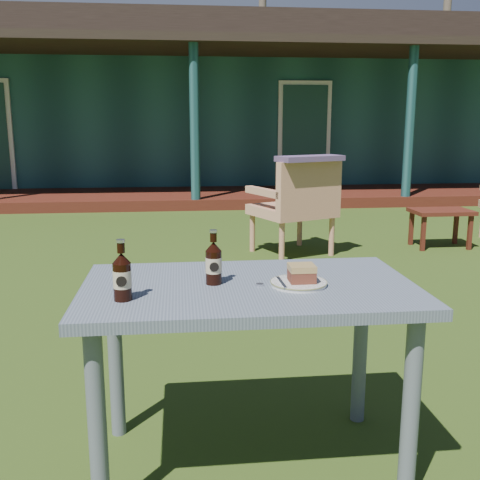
{
  "coord_description": "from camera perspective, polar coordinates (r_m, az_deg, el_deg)",
  "views": [
    {
      "loc": [
        -0.24,
        -3.54,
        1.3
      ],
      "look_at": [
        0.0,
        -1.3,
        0.82
      ],
      "focal_mm": 42.0,
      "sensor_mm": 36.0,
      "label": 1
    }
  ],
  "objects": [
    {
      "name": "floral_throw",
      "position": [
        5.29,
        7.14,
        8.23
      ],
      "size": [
        0.69,
        0.47,
        0.05
      ],
      "primitive_type": "cube",
      "rotation": [
        0.0,
        0.0,
        3.54
      ],
      "color": "#5B446A",
      "rests_on": "armchair_left"
    },
    {
      "name": "cola_bottle_near",
      "position": [
        2.02,
        -2.69,
        -2.3
      ],
      "size": [
        0.06,
        0.06,
        0.2
      ],
      "color": "black",
      "rests_on": "cafe_table"
    },
    {
      "name": "fork",
      "position": [
        2.0,
        4.23,
        -4.3
      ],
      "size": [
        0.02,
        0.14,
        0.0
      ],
      "primitive_type": "cube",
      "rotation": [
        0.0,
        0.0,
        0.03
      ],
      "color": "silver",
      "rests_on": "plate"
    },
    {
      "name": "plate",
      "position": [
        2.03,
        5.98,
        -4.37
      ],
      "size": [
        0.2,
        0.2,
        0.01
      ],
      "color": "silver",
      "rests_on": "cafe_table"
    },
    {
      "name": "side_table",
      "position": [
        6.21,
        19.75,
        2.39
      ],
      "size": [
        0.6,
        0.4,
        0.4
      ],
      "color": "#4C1C12",
      "rests_on": "ground"
    },
    {
      "name": "bottle_cap",
      "position": [
        2.01,
        2.03,
        -4.56
      ],
      "size": [
        0.03,
        0.03,
        0.01
      ],
      "primitive_type": "cylinder",
      "color": "silver",
      "rests_on": "cafe_table"
    },
    {
      "name": "tree_right",
      "position": [
        23.11,
        20.35,
        21.71
      ],
      "size": [
        0.28,
        0.28,
        11.0
      ],
      "primitive_type": "cylinder",
      "color": "brown",
      "rests_on": "ground"
    },
    {
      "name": "ground",
      "position": [
        3.77,
        -2.16,
        -8.15
      ],
      "size": [
        80.0,
        80.0,
        0.0
      ],
      "primitive_type": "plane",
      "color": "#334916"
    },
    {
      "name": "cafe_table",
      "position": [
        2.06,
        0.91,
        -7.2
      ],
      "size": [
        1.2,
        0.7,
        0.72
      ],
      "color": "slate",
      "rests_on": "ground"
    },
    {
      "name": "armchair_left",
      "position": [
        5.49,
        5.85,
        3.83
      ],
      "size": [
        0.89,
        0.87,
        0.94
      ],
      "color": "tan",
      "rests_on": "ground"
    },
    {
      "name": "cake_slice",
      "position": [
        2.02,
        6.29,
        -3.35
      ],
      "size": [
        0.09,
        0.09,
        0.06
      ],
      "color": "#5B2A1D",
      "rests_on": "plate"
    },
    {
      "name": "pavilion",
      "position": [
        12.93,
        -5.27,
        13.27
      ],
      "size": [
        15.8,
        8.3,
        3.45
      ],
      "color": "#1B4446",
      "rests_on": "ground"
    },
    {
      "name": "tree_mid",
      "position": [
        22.54,
        2.29,
        20.74
      ],
      "size": [
        0.28,
        0.28,
        9.5
      ],
      "primitive_type": "cylinder",
      "color": "brown",
      "rests_on": "ground"
    },
    {
      "name": "cola_bottle_far",
      "position": [
        1.87,
        -11.89,
        -3.61
      ],
      "size": [
        0.06,
        0.06,
        0.2
      ],
      "color": "black",
      "rests_on": "cafe_table"
    }
  ]
}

